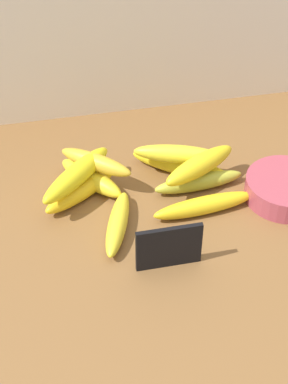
{
  "coord_description": "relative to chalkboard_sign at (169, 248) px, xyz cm",
  "views": [
    {
      "loc": [
        -21.25,
        -75.11,
        76.94
      ],
      "look_at": [
        -4.45,
        3.53,
        8.0
      ],
      "focal_mm": 55.66,
      "sensor_mm": 36.0,
      "label": 1
    }
  ],
  "objects": [
    {
      "name": "banana_0",
      "position": [
        -12.14,
        19.73,
        -2.08
      ],
      "size": [
        15.53,
        12.02,
        3.56
      ],
      "primitive_type": "ellipsoid",
      "rotation": [
        0.0,
        0.0,
        0.59
      ],
      "color": "yellow",
      "rests_on": "counter_top"
    },
    {
      "name": "banana_5",
      "position": [
        8.26,
        23.27,
        -1.96
      ],
      "size": [
        19.0,
        14.72,
        3.8
      ],
      "primitive_type": "ellipsoid",
      "rotation": [
        0.0,
        0.0,
        5.68
      ],
      "color": "yellow",
      "rests_on": "counter_top"
    },
    {
      "name": "banana_7",
      "position": [
        10.5,
        18.4,
        1.45
      ],
      "size": [
        16.73,
        11.62,
        3.98
      ],
      "primitive_type": "ellipsoid",
      "rotation": [
        0.0,
        0.0,
        0.5
      ],
      "color": "yellow",
      "rests_on": "banana_3"
    },
    {
      "name": "banana_8",
      "position": [
        7.21,
        22.33,
        1.69
      ],
      "size": [
        17.19,
        8.64,
        3.5
      ],
      "primitive_type": "ellipsoid",
      "rotation": [
        0.0,
        0.0,
        5.96
      ],
      "color": "yellow",
      "rests_on": "banana_5"
    },
    {
      "name": "counter_top",
      "position": [
        3.17,
        9.84,
        -5.36
      ],
      "size": [
        110.0,
        76.0,
        3.0
      ],
      "primitive_type": "cube",
      "color": "brown",
      "rests_on": "ground"
    },
    {
      "name": "banana_6",
      "position": [
        -8.48,
        23.13,
        1.68
      ],
      "size": [
        13.68,
        12.36,
        3.27
      ],
      "primitive_type": "ellipsoid",
      "rotation": [
        0.0,
        0.0,
        2.43
      ],
      "color": "gold",
      "rests_on": "banana_2"
    },
    {
      "name": "banana_1",
      "position": [
        -6.77,
        9.99,
        -2.2
      ],
      "size": [
        8.49,
        16.61,
        3.32
      ],
      "primitive_type": "ellipsoid",
      "rotation": [
        0.0,
        0.0,
        4.38
      ],
      "color": "yellow",
      "rests_on": "counter_top"
    },
    {
      "name": "chalkboard_sign",
      "position": [
        0.0,
        0.0,
        0.0
      ],
      "size": [
        11.0,
        1.8,
        8.4
      ],
      "color": "black",
      "rests_on": "counter_top"
    },
    {
      "name": "banana_4",
      "position": [
        9.46,
        11.22,
        -2.17
      ],
      "size": [
        19.69,
        5.3,
        3.38
      ],
      "primitive_type": "ellipsoid",
      "rotation": [
        0.0,
        0.0,
        3.24
      ],
      "color": "yellow",
      "rests_on": "counter_top"
    },
    {
      "name": "banana_2",
      "position": [
        -9.61,
        23.06,
        -1.91
      ],
      "size": [
        12.38,
        14.87,
        3.9
      ],
      "primitive_type": "ellipsoid",
      "rotation": [
        0.0,
        0.0,
        2.21
      ],
      "color": "yellow",
      "rests_on": "counter_top"
    },
    {
      "name": "fruit_bowl",
      "position": [
        25.58,
        12.12,
        -1.76
      ],
      "size": [
        15.22,
        15.22,
        4.2
      ],
      "primitive_type": "cylinder",
      "color": "#A0404E",
      "rests_on": "counter_top"
    },
    {
      "name": "banana_9",
      "position": [
        -12.48,
        20.15,
        1.66
      ],
      "size": [
        15.95,
        16.13,
        3.92
      ],
      "primitive_type": "ellipsoid",
      "rotation": [
        0.0,
        0.0,
        0.79
      ],
      "color": "yellow",
      "rests_on": "banana_0"
    },
    {
      "name": "banana_3",
      "position": [
        10.37,
        17.89,
        -2.2
      ],
      "size": [
        17.81,
        4.63,
        3.32
      ],
      "primitive_type": "ellipsoid",
      "rotation": [
        0.0,
        0.0,
        0.07
      ],
      "color": "#AEB335",
      "rests_on": "counter_top"
    }
  ]
}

